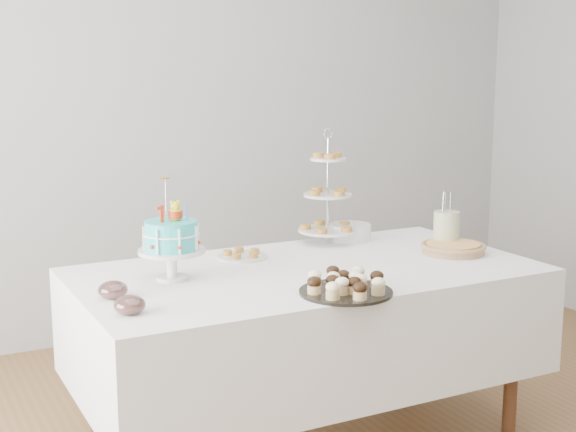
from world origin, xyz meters
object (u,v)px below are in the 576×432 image
birthday_cake (172,253)px  cupcake_tray (346,283)px  table (307,320)px  pastry_plate (242,255)px  jam_bowl_b (113,290)px  tiered_stand (328,196)px  jam_bowl_a (130,305)px  plate_stack (350,232)px  utensil_pitcher (446,228)px  pie (453,248)px

birthday_cake → cupcake_tray: size_ratio=1.16×
table → pastry_plate: 0.42m
table → pastry_plate: size_ratio=8.57×
cupcake_tray → jam_bowl_b: (-0.79, 0.34, -0.01)m
cupcake_tray → tiered_stand: tiered_stand is taller
jam_bowl_a → tiered_stand: bearing=29.6°
plate_stack → tiered_stand: bearing=180.0°
cupcake_tray → jam_bowl_a: 0.80m
birthday_cake → tiered_stand: size_ratio=0.74×
table → birthday_cake: bearing=170.7°
birthday_cake → tiered_stand: bearing=21.5°
tiered_stand → plate_stack: 0.23m
jam_bowl_b → utensil_pitcher: 1.60m
birthday_cake → pie: bearing=-4.2°
utensil_pitcher → pie: bearing=-96.6°
tiered_stand → jam_bowl_b: tiered_stand is taller
birthday_cake → cupcake_tray: birthday_cake is taller
tiered_stand → jam_bowl_b: (-1.17, -0.45, -0.20)m
tiered_stand → jam_bowl_a: size_ratio=4.98×
jam_bowl_a → utensil_pitcher: 1.63m
tiered_stand → utensil_pitcher: 0.58m
pastry_plate → jam_bowl_a: 0.88m
table → tiered_stand: (0.33, 0.40, 0.46)m
jam_bowl_b → pie: bearing=-0.2°
jam_bowl_b → birthday_cake: bearing=27.4°
cupcake_tray → tiered_stand: bearing=64.3°
plate_stack → utensil_pitcher: size_ratio=0.76×
birthday_cake → cupcake_tray: 0.71m
tiered_stand → cupcake_tray: bearing=-115.7°
tiered_stand → jam_bowl_b: bearing=-158.9°
birthday_cake → utensil_pitcher: birthday_cake is taller
pie → jam_bowl_b: jam_bowl_b is taller
pie → plate_stack: plate_stack is taller
utensil_pitcher → jam_bowl_a: bearing=-156.8°
jam_bowl_a → plate_stack: bearing=27.1°
plate_stack → jam_bowl_b: plate_stack is taller
jam_bowl_a → table: bearing=17.6°
cupcake_tray → pie: size_ratio=1.20×
plate_stack → pastry_plate: (-0.62, -0.10, -0.02)m
table → tiered_stand: 0.69m
plate_stack → jam_bowl_a: size_ratio=1.82×
birthday_cake → utensil_pitcher: 1.32m
table → utensil_pitcher: size_ratio=7.20×
table → pie: size_ratio=6.52×
cupcake_tray → utensil_pitcher: bearing=28.0°
utensil_pitcher → pastry_plate: bearing=176.5°
pie → tiered_stand: bearing=130.7°
pie → pastry_plate: bearing=158.0°
tiered_stand → utensil_pitcher: tiered_stand is taller
table → cupcake_tray: cupcake_tray is taller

